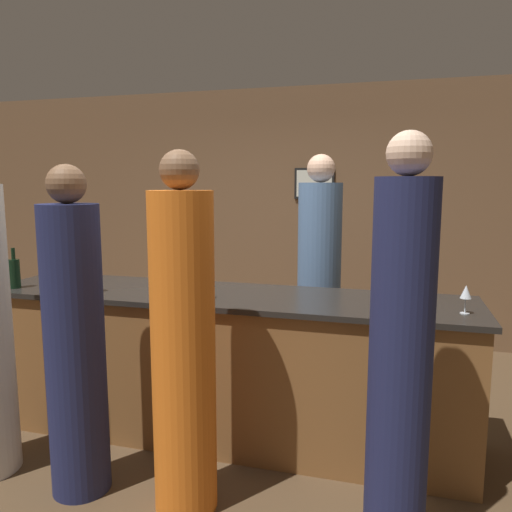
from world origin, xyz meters
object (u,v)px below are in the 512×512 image
object	(u,v)px
bartender	(319,285)
guest_2	(75,344)
wine_bottle_0	(420,279)
wine_bottle_1	(199,284)
wine_bottle_2	(15,273)
guest_0	(183,347)
guest_1	(400,363)

from	to	relation	value
bartender	guest_2	world-z (taller)	bartender
guest_2	wine_bottle_0	world-z (taller)	guest_2
wine_bottle_1	wine_bottle_2	xyz separation A→B (m)	(-1.40, -0.01, 0.01)
bartender	wine_bottle_2	size ratio (longest dim) A/B	6.87
bartender	wine_bottle_0	size ratio (longest dim) A/B	6.91
guest_2	wine_bottle_2	xyz separation A→B (m)	(-0.90, 0.59, 0.25)
guest_2	wine_bottle_1	world-z (taller)	guest_2
guest_2	guest_0	bearing A→B (deg)	2.13
guest_1	wine_bottle_2	xyz separation A→B (m)	(-2.64, 0.61, 0.18)
bartender	guest_2	xyz separation A→B (m)	(-1.10, -1.70, -0.06)
guest_1	wine_bottle_2	distance (m)	2.71
bartender	guest_2	bearing A→B (deg)	57.11
guest_0	wine_bottle_0	distance (m)	1.63
wine_bottle_0	wine_bottle_2	distance (m)	2.80
wine_bottle_2	wine_bottle_0	bearing A→B (deg)	10.28
bartender	guest_2	size ratio (longest dim) A/B	1.07
guest_1	guest_2	bearing A→B (deg)	179.31
bartender	guest_2	distance (m)	2.03
bartender	guest_1	xyz separation A→B (m)	(0.63, -1.72, 0.01)
guest_1	guest_2	distance (m)	1.74
guest_2	wine_bottle_1	distance (m)	0.82
guest_0	wine_bottle_2	world-z (taller)	guest_0
guest_1	wine_bottle_0	xyz separation A→B (m)	(0.12, 1.11, 0.19)
guest_1	guest_2	world-z (taller)	guest_1
guest_0	wine_bottle_1	world-z (taller)	guest_0
guest_2	wine_bottle_1	size ratio (longest dim) A/B	6.84
bartender	guest_0	xyz separation A→B (m)	(-0.46, -1.68, -0.03)
wine_bottle_0	bartender	bearing A→B (deg)	141.02
guest_0	guest_1	world-z (taller)	guest_1
guest_1	wine_bottle_2	size ratio (longest dim) A/B	6.85
wine_bottle_0	wine_bottle_1	world-z (taller)	wine_bottle_0
guest_0	guest_2	world-z (taller)	guest_0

